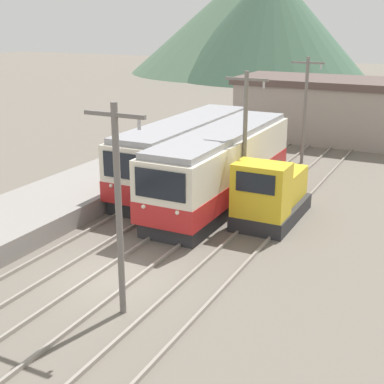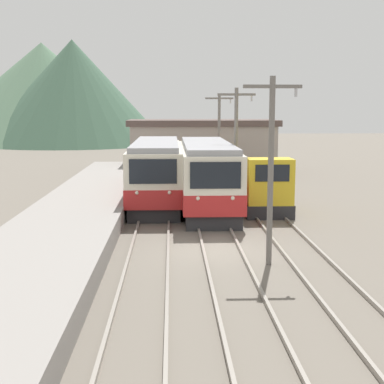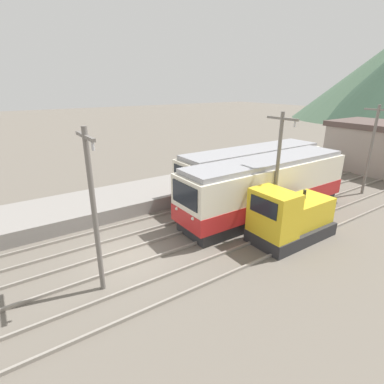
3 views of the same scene
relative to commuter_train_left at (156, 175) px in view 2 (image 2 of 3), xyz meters
The scene contains 13 objects.
ground_plane 11.07m from the commuter_train_left, 76.25° to the right, with size 200.00×200.00×0.00m, color #665E54.
platform_left 11.30m from the commuter_train_left, 108.96° to the right, with size 4.50×54.00×0.86m, color gray.
track_left 10.75m from the commuter_train_left, 90.00° to the right, with size 1.54×60.00×0.14m.
track_center 11.10m from the commuter_train_left, 75.23° to the right, with size 1.54×60.00×0.14m.
track_right 12.21m from the commuter_train_left, 61.37° to the right, with size 1.54×60.00×0.14m.
commuter_train_left is the anchor object (origin of this frame).
commuter_train_center 3.21m from the commuter_train_left, 29.42° to the right, with size 2.84×12.14×3.66m.
shunting_locomotive 6.52m from the commuter_train_left, 26.88° to the right, with size 2.40×4.75×3.00m.
catenary_mast_near 13.41m from the commuter_train_left, 71.06° to the right, with size 2.00×0.20×6.56m.
catenary_mast_mid 5.32m from the commuter_train_left, 29.95° to the right, with size 2.00×0.20×6.56m.
catenary_mast_far 8.93m from the commuter_train_left, 60.42° to the left, with size 2.00×0.20×6.56m.
station_building 15.79m from the commuter_train_left, 77.02° to the left, with size 12.60×6.30×4.54m.
mountain_backdrop 62.98m from the commuter_train_left, 107.21° to the left, with size 40.46×40.66×16.48m.
Camera 2 is at (-1.73, -20.16, 5.45)m, focal length 50.00 mm.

